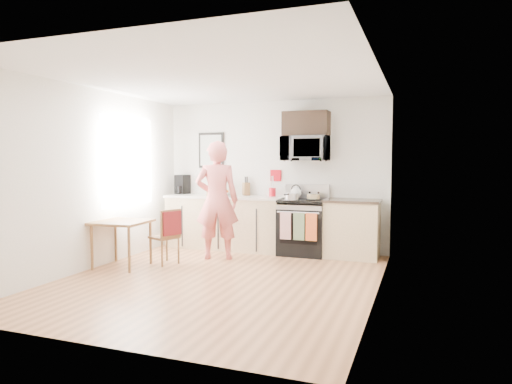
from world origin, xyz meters
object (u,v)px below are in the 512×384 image
(chair, at_px, (169,229))
(cake, at_px, (313,197))
(dining_table, at_px, (122,226))
(microwave, at_px, (305,149))
(person, at_px, (217,200))
(range, at_px, (303,228))

(chair, bearing_deg, cake, 60.41)
(dining_table, height_order, cake, cake)
(chair, distance_m, cake, 2.38)
(microwave, xyz_separation_m, person, (-1.20, -0.91, -0.82))
(dining_table, distance_m, chair, 0.68)
(range, relative_size, person, 0.62)
(range, height_order, person, person)
(dining_table, distance_m, cake, 3.04)
(dining_table, bearing_deg, microwave, 39.76)
(microwave, relative_size, person, 0.41)
(dining_table, bearing_deg, range, 38.17)
(chair, height_order, cake, cake)
(range, relative_size, chair, 1.38)
(microwave, bearing_deg, person, -143.06)
(range, distance_m, cake, 0.56)
(range, distance_m, chair, 2.23)
(microwave, bearing_deg, cake, -37.74)
(person, bearing_deg, cake, -169.67)
(person, distance_m, dining_table, 1.50)
(person, distance_m, chair, 0.90)
(microwave, height_order, chair, microwave)
(person, relative_size, cake, 7.58)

